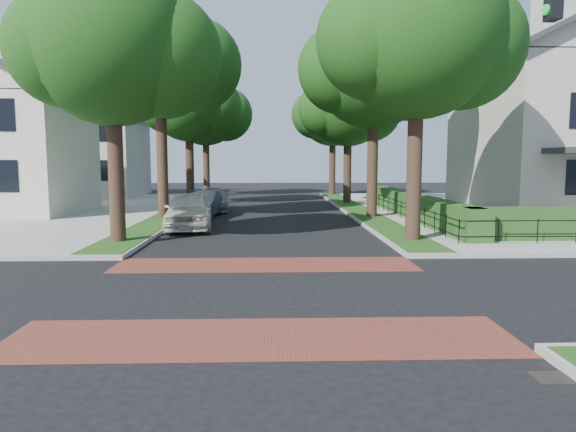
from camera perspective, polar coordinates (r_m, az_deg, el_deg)
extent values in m
plane|color=black|center=(12.39, -2.70, -8.43)|extent=(120.00, 120.00, 0.00)
cube|color=maroon|center=(15.51, -2.51, -5.42)|extent=(9.00, 2.20, 0.01)
cube|color=maroon|center=(9.33, -3.02, -13.36)|extent=(9.00, 2.20, 0.01)
cube|color=black|center=(8.68, 27.62, -15.61)|extent=(0.65, 0.45, 0.01)
cube|color=#183F12|center=(31.66, 7.67, 0.77)|extent=(1.60, 29.80, 0.02)
cube|color=#183F12|center=(31.73, -11.95, 0.70)|extent=(1.60, 29.80, 0.02)
cylinder|color=black|center=(19.73, 13.93, 8.05)|extent=(0.56, 0.56, 7.35)
sphere|color=#1B3A0F|center=(20.24, 14.23, 19.11)|extent=(6.20, 6.20, 6.20)
sphere|color=#1B3A0F|center=(20.94, 18.67, 17.41)|extent=(4.65, 4.65, 4.65)
sphere|color=#1B3A0F|center=(19.63, 9.78, 18.72)|extent=(4.34, 4.34, 4.34)
sphere|color=#1B3A0F|center=(21.84, 13.35, 19.50)|extent=(4.03, 4.03, 4.03)
cylinder|color=black|center=(27.52, 9.40, 7.94)|extent=(0.56, 0.56, 7.70)
sphere|color=#1B3A0F|center=(27.94, 9.55, 16.31)|extent=(6.60, 6.60, 6.60)
sphere|color=#1B3A0F|center=(28.56, 13.12, 15.20)|extent=(4.95, 4.95, 4.95)
sphere|color=#1B3A0F|center=(27.43, 6.11, 15.91)|extent=(4.62, 4.62, 4.62)
sphere|color=#1B3A0F|center=(29.65, 9.12, 16.71)|extent=(4.29, 4.29, 4.29)
cylinder|color=black|center=(36.38, 6.63, 6.71)|extent=(0.56, 0.56, 6.65)
sphere|color=#1B3A0F|center=(36.58, 6.70, 12.23)|extent=(5.80, 5.80, 5.80)
sphere|color=#1B3A0F|center=(37.10, 9.11, 11.48)|extent=(4.35, 4.35, 4.35)
sphere|color=#1B3A0F|center=(36.17, 4.42, 11.84)|extent=(4.06, 4.06, 4.06)
sphere|color=#1B3A0F|center=(38.08, 6.53, 12.75)|extent=(3.77, 3.77, 3.77)
cylinder|color=black|center=(45.30, 4.96, 6.84)|extent=(0.56, 0.56, 7.00)
sphere|color=#1B3A0F|center=(45.50, 5.01, 11.51)|extent=(6.00, 6.00, 6.00)
sphere|color=#1B3A0F|center=(45.98, 7.04, 10.93)|extent=(4.50, 4.50, 4.50)
sphere|color=#1B3A0F|center=(45.12, 3.10, 11.18)|extent=(4.20, 4.20, 4.20)
sphere|color=#1B3A0F|center=(47.04, 4.91, 11.95)|extent=(3.90, 3.90, 3.90)
cylinder|color=black|center=(19.83, -18.66, 7.39)|extent=(0.56, 0.56, 7.00)
sphere|color=#1B3A0F|center=(20.27, -19.04, 17.90)|extent=(6.00, 6.00, 6.00)
sphere|color=#1B3A0F|center=(20.08, -14.03, 17.00)|extent=(4.50, 4.50, 4.50)
sphere|color=#1B3A0F|center=(20.50, -23.37, 16.74)|extent=(4.20, 4.20, 4.20)
sphere|color=#1B3A0F|center=(21.76, -17.60, 18.46)|extent=(3.90, 3.90, 3.90)
cylinder|color=black|center=(27.60, -13.86, 8.20)|extent=(0.56, 0.56, 8.05)
sphere|color=#1B3A0F|center=(28.09, -14.09, 16.90)|extent=(6.40, 6.40, 6.40)
sphere|color=#1B3A0F|center=(28.00, -10.27, 16.19)|extent=(4.80, 4.80, 4.80)
sphere|color=#1B3A0F|center=(28.21, -17.47, 16.14)|extent=(4.48, 4.48, 4.48)
sphere|color=#1B3A0F|center=(29.70, -13.24, 17.31)|extent=(4.16, 4.16, 4.16)
cylinder|color=black|center=(36.44, -10.87, 6.81)|extent=(0.56, 0.56, 6.86)
sphere|color=#1B3A0F|center=(36.67, -10.99, 12.48)|extent=(5.60, 5.60, 5.60)
sphere|color=#1B3A0F|center=(36.71, -8.47, 11.89)|extent=(4.20, 4.20, 4.20)
sphere|color=#1B3A0F|center=(36.68, -13.24, 11.96)|extent=(3.92, 3.92, 3.92)
sphere|color=#1B3A0F|center=(38.08, -10.51, 13.01)|extent=(3.64, 3.64, 3.64)
cylinder|color=black|center=(45.35, -9.08, 6.88)|extent=(0.56, 0.56, 7.14)
sphere|color=#1B3A0F|center=(45.56, -9.16, 11.63)|extent=(6.20, 6.20, 6.20)
sphere|color=#1B3A0F|center=(45.64, -6.94, 11.15)|extent=(4.65, 4.65, 4.65)
sphere|color=#1B3A0F|center=(45.55, -11.16, 11.21)|extent=(4.34, 4.34, 4.34)
sphere|color=#1B3A0F|center=(47.13, -8.80, 12.06)|extent=(4.03, 4.03, 4.03)
cube|color=#1A3C15|center=(28.11, 13.69, 1.18)|extent=(1.00, 18.00, 1.20)
cube|color=maroon|center=(31.68, -27.02, 15.25)|extent=(0.80, 0.80, 3.64)
cube|color=#B9B4A6|center=(46.71, -21.56, 6.11)|extent=(9.00, 8.00, 6.50)
cube|color=maroon|center=(44.66, -19.19, 12.74)|extent=(0.80, 0.80, 3.64)
cylinder|color=#0CB226|center=(10.59, 26.73, 19.79)|extent=(0.05, 0.18, 0.18)
imported|color=silver|center=(23.76, -10.99, 0.62)|extent=(2.57, 5.25, 1.72)
imported|color=#1C212B|center=(28.44, -9.47, 1.30)|extent=(1.80, 4.56, 1.48)
imported|color=gray|center=(31.99, -8.42, 1.78)|extent=(2.42, 4.99, 1.40)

